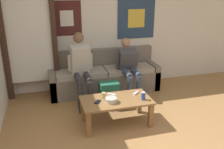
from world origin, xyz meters
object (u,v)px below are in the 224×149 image
person_seated_teen (129,66)px  couch (104,77)px  coffee_table (116,104)px  drink_can_blue (143,96)px  backpack (109,95)px  game_controller_near_left (112,94)px  pillar_candle (104,96)px  cell_phone (98,102)px  game_controller_near_right (136,93)px  person_seated_adult (81,66)px  ceramic_bowl (111,100)px

person_seated_teen → couch: bearing=141.5°
coffee_table → drink_can_blue: (0.40, -0.12, 0.14)m
backpack → game_controller_near_left: game_controller_near_left is taller
pillar_candle → cell_phone: bearing=-139.9°
backpack → cell_phone: size_ratio=2.99×
coffee_table → game_controller_near_right: (0.37, 0.12, 0.09)m
person_seated_adult → cell_phone: (0.08, -1.03, -0.27)m
person_seated_teen → drink_can_blue: 1.15m
coffee_table → cell_phone: cell_phone is taller
drink_can_blue → cell_phone: size_ratio=0.83×
drink_can_blue → coffee_table: bearing=163.2°
person_seated_teen → drink_can_blue: person_seated_teen is taller
person_seated_adult → ceramic_bowl: person_seated_adult is taller
drink_can_blue → ceramic_bowl: bearing=174.4°
coffee_table → person_seated_teen: (0.56, 1.01, 0.26)m
backpack → pillar_candle: 0.65m
ceramic_bowl → coffee_table: bearing=35.4°
couch → cell_phone: bearing=-107.9°
game_controller_near_left → coffee_table: bearing=-81.9°
cell_phone → person_seated_adult: bearing=94.5°
pillar_candle → drink_can_blue: size_ratio=0.90×
coffee_table → drink_can_blue: size_ratio=8.79×
couch → ceramic_bowl: (-0.24, -1.42, 0.17)m
drink_can_blue → cell_phone: bearing=171.5°
drink_can_blue → game_controller_near_left: bearing=145.6°
couch → coffee_table: (-0.14, -1.34, 0.05)m
person_seated_adult → game_controller_near_right: size_ratio=9.79×
couch → cell_phone: 1.44m
game_controller_near_left → cell_phone: bearing=-145.5°
person_seated_adult → coffee_table: bearing=-69.5°
backpack → ceramic_bowl: bearing=-102.6°
person_seated_adult → person_seated_teen: person_seated_adult is taller
person_seated_adult → backpack: 0.75m
couch → person_seated_adult: person_seated_adult is taller
person_seated_teen → cell_phone: size_ratio=7.41×
game_controller_near_left → game_controller_near_right: 0.40m
person_seated_teen → pillar_candle: 1.19m
couch → game_controller_near_right: size_ratio=17.05×
cell_phone → coffee_table: bearing=3.2°
person_seated_teen → cell_phone: (-0.86, -1.03, -0.18)m
coffee_table → game_controller_near_right: size_ratio=8.32×
pillar_candle → game_controller_near_right: 0.55m
coffee_table → person_seated_adult: bearing=110.5°
game_controller_near_right → couch: bearing=100.7°
coffee_table → pillar_candle: bearing=154.5°
couch → drink_can_blue: bearing=-79.9°
backpack → cell_phone: (-0.35, -0.65, 0.21)m
backpack → coffee_table: bearing=-95.1°
person_seated_teen → game_controller_near_left: person_seated_teen is taller
game_controller_near_right → ceramic_bowl: bearing=-158.2°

